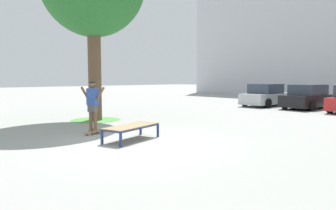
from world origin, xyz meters
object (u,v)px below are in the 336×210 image
object	(u,v)px
skate_box	(132,127)
skateboard	(93,132)
car_silver	(266,96)
car_black	(309,98)
skater	(93,103)

from	to	relation	value
skate_box	skateboard	size ratio (longest dim) A/B	2.50
skateboard	car_silver	size ratio (longest dim) A/B	0.19
car_silver	car_black	bearing A→B (deg)	4.44
skateboard	skater	size ratio (longest dim) A/B	0.48
skate_box	skater	distance (m)	1.91
skateboard	skate_box	bearing A→B (deg)	10.95
car_silver	car_black	xyz separation A→B (m)	(2.78, 0.22, 0.00)
skater	car_black	distance (m)	14.39
skate_box	car_silver	bearing A→B (deg)	104.66
skateboard	skater	bearing A→B (deg)	112.80
skater	car_silver	distance (m)	14.26
car_silver	car_black	size ratio (longest dim) A/B	0.98
skate_box	car_silver	size ratio (longest dim) A/B	0.48
car_silver	skate_box	bearing A→B (deg)	-75.34
skateboard	car_black	xyz separation A→B (m)	(0.93, 14.35, 0.61)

